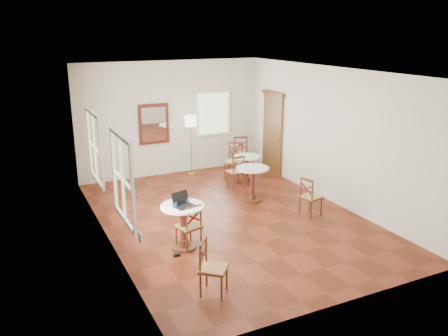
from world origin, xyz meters
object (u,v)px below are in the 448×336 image
object	(u,v)px
chair_near_a	(189,226)
navy_mug	(176,205)
chair_near_b	(212,268)
chair_back_a	(240,151)
cafe_table_near	(183,222)
chair_mid_a	(236,172)
laptop	(183,203)
floor_lamp	(191,125)
chair_mid_b	(310,197)
mouse	(182,204)
cafe_table_back	(247,166)
power_adapter	(177,255)
cafe_table_mid	(252,180)
water_glass	(188,202)
chair_back_b	(234,161)

from	to	relation	value
chair_near_a	navy_mug	world-z (taller)	navy_mug
chair_near_b	chair_back_a	size ratio (longest dim) A/B	0.91
cafe_table_near	chair_mid_a	size ratio (longest dim) A/B	0.99
cafe_table_near	navy_mug	distance (m)	0.38
chair_near_b	laptop	bearing A→B (deg)	34.69
floor_lamp	chair_near_b	bearing A→B (deg)	-109.03
chair_mid_a	chair_mid_b	xyz separation A→B (m)	(0.58, -2.27, 0.00)
chair_near_b	mouse	xyz separation A→B (m)	(0.13, 1.57, 0.42)
chair_near_b	chair_back_a	xyz separation A→B (m)	(3.40, 5.64, 0.04)
chair_near_a	navy_mug	xyz separation A→B (m)	(-0.23, -0.01, 0.45)
cafe_table_back	chair_back_a	xyz separation A→B (m)	(0.48, 1.33, 0.02)
chair_near_b	power_adapter	world-z (taller)	chair_near_b
chair_mid_a	navy_mug	bearing A→B (deg)	44.22
floor_lamp	cafe_table_mid	bearing A→B (deg)	-78.78
cafe_table_back	water_glass	size ratio (longest dim) A/B	7.41
water_glass	power_adapter	world-z (taller)	water_glass
laptop	power_adapter	size ratio (longest dim) A/B	3.55
mouse	navy_mug	bearing A→B (deg)	-156.91
cafe_table_mid	power_adapter	distance (m)	3.12
chair_mid_b	power_adapter	world-z (taller)	chair_mid_b
floor_lamp	chair_mid_a	bearing A→B (deg)	-69.01
navy_mug	chair_mid_b	bearing A→B (deg)	6.02
chair_back_b	navy_mug	bearing A→B (deg)	-86.92
power_adapter	chair_back_a	bearing A→B (deg)	51.07
chair_mid_a	cafe_table_mid	bearing A→B (deg)	83.24
cafe_table_mid	chair_mid_b	distance (m)	1.45
chair_back_a	mouse	xyz separation A→B (m)	(-3.27, -4.07, 0.38)
chair_mid_a	chair_back_b	world-z (taller)	chair_back_b
cafe_table_mid	mouse	bearing A→B (deg)	-145.53
cafe_table_mid	navy_mug	xyz separation A→B (m)	(-2.41, -1.62, 0.38)
chair_back_b	water_glass	world-z (taller)	chair_back_b
chair_back_b	mouse	xyz separation A→B (m)	(-2.66, -3.21, 0.37)
cafe_table_near	chair_back_b	world-z (taller)	chair_back_b
chair_back_a	navy_mug	distance (m)	5.34
laptop	power_adapter	xyz separation A→B (m)	(-0.22, -0.21, -0.86)
chair_back_a	cafe_table_near	bearing A→B (deg)	69.02
cafe_table_back	chair_near_a	bearing A→B (deg)	-133.90
cafe_table_back	chair_near_b	bearing A→B (deg)	-124.11
cafe_table_back	chair_near_b	distance (m)	5.20
chair_mid_a	power_adapter	distance (m)	3.82
cafe_table_near	laptop	bearing A→B (deg)	-99.60
chair_near_a	cafe_table_near	bearing A→B (deg)	-35.00
chair_near_a	mouse	distance (m)	0.44
cafe_table_near	chair_back_b	distance (m)	4.16
chair_near_a	chair_back_b	world-z (taller)	chair_back_b
cafe_table_near	cafe_table_back	xyz separation A→B (m)	(2.77, 2.74, -0.07)
mouse	water_glass	xyz separation A→B (m)	(0.13, 0.00, 0.03)
chair_near_a	chair_back_b	distance (m)	4.13
cafe_table_back	mouse	xyz separation A→B (m)	(-2.78, -2.74, 0.40)
navy_mug	cafe_table_back	bearing A→B (deg)	43.82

